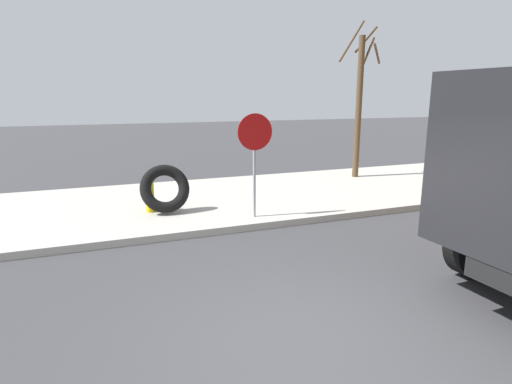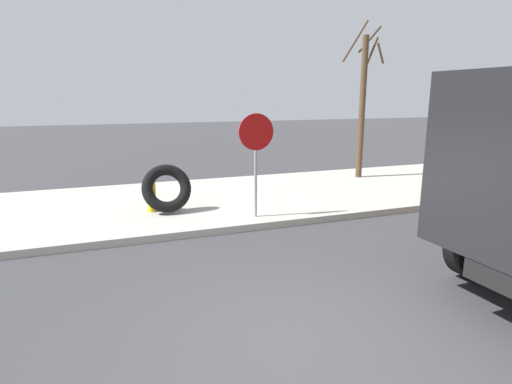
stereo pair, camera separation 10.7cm
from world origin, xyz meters
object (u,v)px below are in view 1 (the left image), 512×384
at_px(stop_sign, 255,146).
at_px(bare_tree, 359,102).
at_px(fire_hydrant, 149,193).
at_px(loose_tire, 165,189).

xyz_separation_m(stop_sign, bare_tree, (4.71, 3.15, 0.85)).
relative_size(fire_hydrant, stop_sign, 0.37).
bearing_deg(loose_tire, stop_sign, -30.67).
height_order(loose_tire, stop_sign, stop_sign).
bearing_deg(stop_sign, bare_tree, 33.76).
xyz_separation_m(loose_tire, bare_tree, (6.44, 2.12, 1.83)).
distance_m(fire_hydrant, stop_sign, 2.62).
xyz_separation_m(loose_tire, stop_sign, (1.73, -1.03, 0.98)).
relative_size(fire_hydrant, bare_tree, 0.17).
height_order(fire_hydrant, stop_sign, stop_sign).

